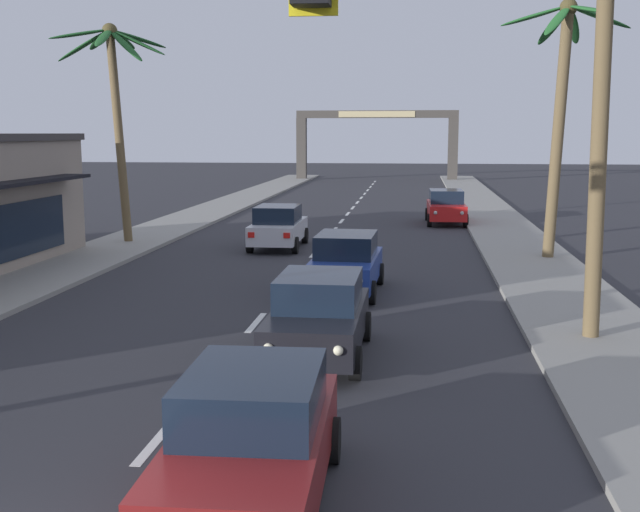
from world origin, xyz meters
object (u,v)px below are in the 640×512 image
(sedan_fifth_in_queue, at_px, (346,263))
(sedan_third_in_queue, at_px, (319,316))
(sedan_oncoming_far, at_px, (278,226))
(traffic_signal_mast, at_px, (334,37))
(palm_right_third, at_px, (562,87))
(palm_left_third, at_px, (115,83))
(palm_right_second, at_px, (605,24))
(sedan_parked_nearest_kerb, at_px, (446,207))
(town_gateway_arch, at_px, (377,135))
(sedan_lead_at_stop_bar, at_px, (252,439))

(sedan_fifth_in_queue, bearing_deg, sedan_third_in_queue, -89.75)
(sedan_third_in_queue, height_order, sedan_oncoming_far, same)
(traffic_signal_mast, distance_m, sedan_oncoming_far, 24.73)
(sedan_third_in_queue, relative_size, palm_right_third, 0.50)
(traffic_signal_mast, bearing_deg, sedan_oncoming_far, 100.98)
(palm_left_third, bearing_deg, palm_right_second, -40.88)
(sedan_third_in_queue, height_order, palm_right_third, palm_right_third)
(sedan_parked_nearest_kerb, xyz_separation_m, palm_right_second, (2.27, -22.58, 5.86))
(palm_right_second, xyz_separation_m, town_gateway_arch, (-7.53, 58.31, -2.46))
(sedan_parked_nearest_kerb, distance_m, town_gateway_arch, 36.28)
(traffic_signal_mast, distance_m, sedan_lead_at_stop_bar, 5.12)
(palm_right_second, bearing_deg, palm_right_third, 84.24)
(traffic_signal_mast, relative_size, palm_left_third, 1.29)
(sedan_fifth_in_queue, distance_m, town_gateway_arch, 53.66)
(sedan_lead_at_stop_bar, xyz_separation_m, palm_right_second, (5.69, 8.40, 5.86))
(sedan_lead_at_stop_bar, distance_m, sedan_parked_nearest_kerb, 31.17)
(traffic_signal_mast, distance_m, sedan_fifth_in_queue, 16.09)
(sedan_third_in_queue, relative_size, palm_left_third, 0.51)
(sedan_fifth_in_queue, relative_size, sedan_parked_nearest_kerb, 1.00)
(sedan_oncoming_far, relative_size, sedan_parked_nearest_kerb, 1.00)
(traffic_signal_mast, xyz_separation_m, palm_right_second, (4.48, 10.63, 1.41))
(sedan_oncoming_far, bearing_deg, palm_right_second, -55.47)
(palm_right_third, distance_m, town_gateway_arch, 47.80)
(sedan_fifth_in_queue, bearing_deg, sedan_oncoming_far, 111.91)
(sedan_parked_nearest_kerb, distance_m, palm_left_third, 17.10)
(sedan_third_in_queue, bearing_deg, sedan_lead_at_stop_bar, -90.07)
(sedan_third_in_queue, bearing_deg, traffic_signal_mast, -82.24)
(palm_right_third, bearing_deg, traffic_signal_mast, -104.37)
(sedan_third_in_queue, height_order, palm_left_third, palm_left_third)
(palm_right_second, distance_m, palm_right_third, 11.42)
(sedan_fifth_in_queue, xyz_separation_m, sedan_oncoming_far, (-3.40, 8.46, 0.00))
(sedan_third_in_queue, relative_size, sedan_fifth_in_queue, 0.99)
(sedan_oncoming_far, distance_m, town_gateway_arch, 45.22)
(sedan_fifth_in_queue, relative_size, palm_right_third, 0.50)
(sedan_third_in_queue, distance_m, sedan_parked_nearest_kerb, 24.62)
(traffic_signal_mast, height_order, sedan_third_in_queue, traffic_signal_mast)
(sedan_oncoming_far, xyz_separation_m, town_gateway_arch, (1.58, 45.07, 3.41))
(sedan_fifth_in_queue, height_order, palm_right_third, palm_right_third)
(traffic_signal_mast, distance_m, sedan_parked_nearest_kerb, 33.58)
(palm_left_third, bearing_deg, sedan_oncoming_far, -2.94)
(sedan_lead_at_stop_bar, height_order, sedan_third_in_queue, same)
(traffic_signal_mast, height_order, sedan_fifth_in_queue, traffic_signal_mast)
(sedan_parked_nearest_kerb, xyz_separation_m, palm_right_third, (3.41, -11.24, 5.19))
(sedan_third_in_queue, bearing_deg, palm_left_third, 123.04)
(palm_left_third, distance_m, palm_right_third, 16.99)
(traffic_signal_mast, height_order, sedan_oncoming_far, traffic_signal_mast)
(sedan_lead_at_stop_bar, relative_size, town_gateway_arch, 0.30)
(sedan_oncoming_far, height_order, sedan_parked_nearest_kerb, same)
(sedan_lead_at_stop_bar, distance_m, palm_left_third, 24.80)
(sedan_parked_nearest_kerb, bearing_deg, sedan_fifth_in_queue, -100.96)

